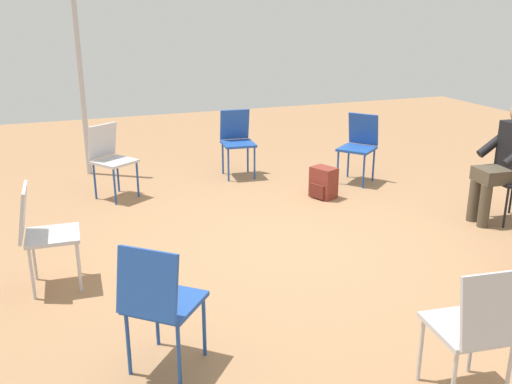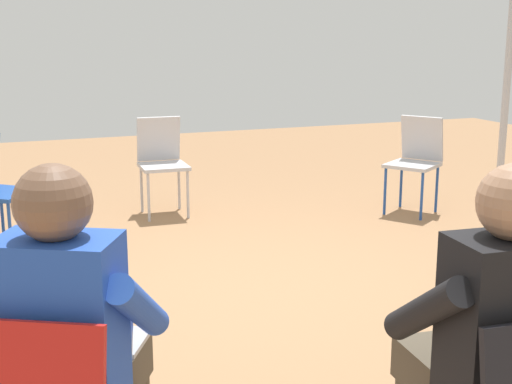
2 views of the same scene
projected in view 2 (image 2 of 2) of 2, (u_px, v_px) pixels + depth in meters
name	position (u px, v px, depth m)	size (l,w,h in m)	color
ground_plane	(262.00, 297.00, 4.35)	(14.00, 14.00, 0.00)	#99704C
chair_southeast	(416.00, 157.00, 6.28)	(0.57, 0.58, 0.85)	#B7B7BC
chair_east	(162.00, 158.00, 6.23)	(0.45, 0.42, 0.85)	#B7B7BC
person_with_laptop	(75.00, 336.00, 2.14)	(0.64, 0.62, 1.24)	#4C4233
person_in_black	(485.00, 336.00, 2.14)	(0.54, 0.52, 1.24)	#4C4233
backpack_near_laptop_user	(511.00, 294.00, 3.97)	(0.31, 0.34, 0.36)	maroon
tent_pole_far	(508.00, 66.00, 6.65)	(0.07, 0.07, 2.53)	#B2B2B7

